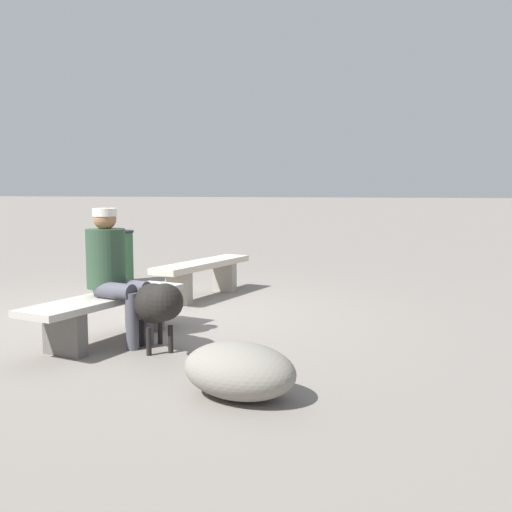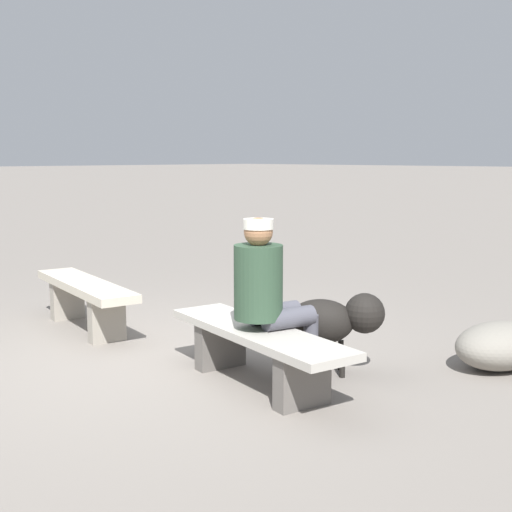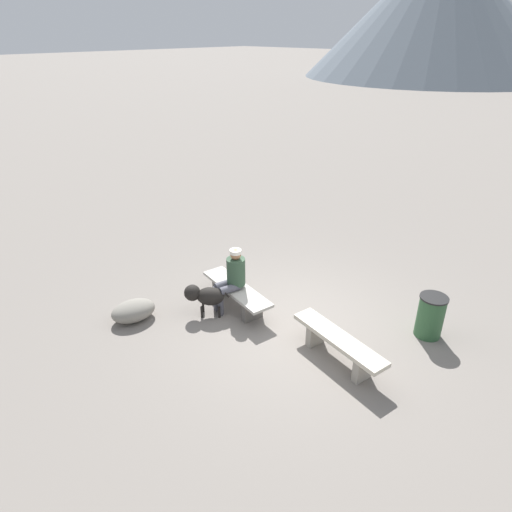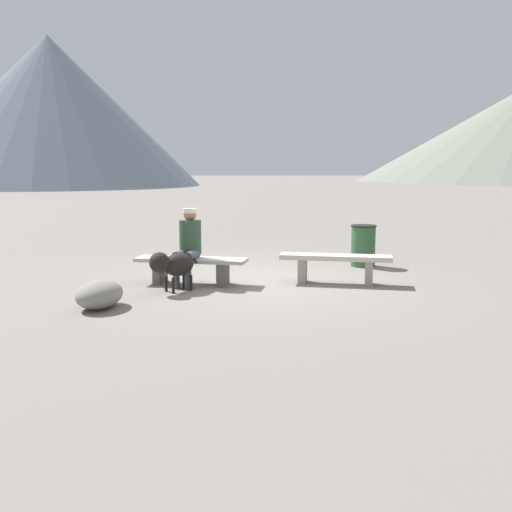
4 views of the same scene
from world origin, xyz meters
TOP-DOWN VIEW (x-y plane):
  - ground at (0.00, 0.00)m, footprint 210.00×210.00m
  - bench_left at (-1.21, 0.30)m, footprint 1.83×0.72m
  - bench_right at (1.12, 0.29)m, footprint 1.85×0.80m
  - seated_person at (1.15, 0.37)m, footprint 0.44×0.64m
  - dog at (1.34, 0.90)m, footprint 0.71×0.67m
  - trash_bin at (-1.98, -1.37)m, footprint 0.48×0.48m
  - boulder at (2.20, 1.92)m, footprint 0.74×0.92m

SIDE VIEW (x-z plane):
  - ground at x=0.00m, z-range -0.06..0.00m
  - boulder at x=2.20m, z-range 0.00..0.37m
  - bench_right at x=1.12m, z-range 0.09..0.52m
  - bench_left at x=-1.21m, z-range 0.11..0.58m
  - trash_bin at x=-1.98m, z-range 0.00..0.79m
  - dog at x=1.34m, z-range 0.11..0.74m
  - seated_person at x=1.15m, z-range 0.09..1.32m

